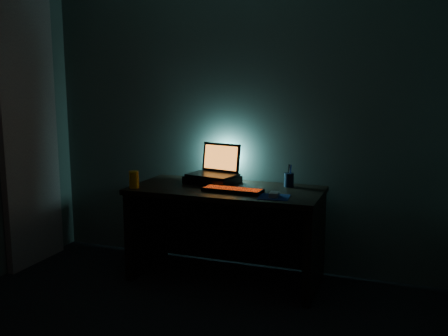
{
  "coord_description": "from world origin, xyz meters",
  "views": [
    {
      "loc": [
        1.29,
        -1.99,
        1.57
      ],
      "look_at": [
        0.0,
        1.57,
        0.92
      ],
      "focal_mm": 40.0,
      "sensor_mm": 36.0,
      "label": 1
    }
  ],
  "objects_px": {
    "keyboard": "(233,190)",
    "mouse": "(274,195)",
    "router": "(194,179)",
    "juice_glass": "(134,179)",
    "laptop": "(216,168)",
    "pen_cup": "(289,180)"
  },
  "relations": [
    {
      "from": "juice_glass",
      "to": "router",
      "type": "height_order",
      "value": "juice_glass"
    },
    {
      "from": "keyboard",
      "to": "mouse",
      "type": "relative_size",
      "value": 4.39
    },
    {
      "from": "keyboard",
      "to": "router",
      "type": "distance_m",
      "value": 0.49
    },
    {
      "from": "laptop",
      "to": "keyboard",
      "type": "xyz_separation_m",
      "value": [
        0.25,
        -0.3,
        -0.11
      ]
    },
    {
      "from": "laptop",
      "to": "router",
      "type": "distance_m",
      "value": 0.21
    },
    {
      "from": "laptop",
      "to": "mouse",
      "type": "xyz_separation_m",
      "value": [
        0.59,
        -0.37,
        -0.1
      ]
    },
    {
      "from": "laptop",
      "to": "pen_cup",
      "type": "xyz_separation_m",
      "value": [
        0.61,
        0.03,
        -0.07
      ]
    },
    {
      "from": "mouse",
      "to": "pen_cup",
      "type": "xyz_separation_m",
      "value": [
        0.02,
        0.4,
        0.03
      ]
    },
    {
      "from": "mouse",
      "to": "router",
      "type": "bearing_deg",
      "value": 151.98
    },
    {
      "from": "mouse",
      "to": "juice_glass",
      "type": "distance_m",
      "value": 1.12
    },
    {
      "from": "laptop",
      "to": "pen_cup",
      "type": "bearing_deg",
      "value": 15.34
    },
    {
      "from": "mouse",
      "to": "pen_cup",
      "type": "distance_m",
      "value": 0.4
    },
    {
      "from": "laptop",
      "to": "router",
      "type": "xyz_separation_m",
      "value": [
        -0.17,
        -0.06,
        -0.09
      ]
    },
    {
      "from": "pen_cup",
      "to": "keyboard",
      "type": "bearing_deg",
      "value": -137.81
    },
    {
      "from": "mouse",
      "to": "juice_glass",
      "type": "bearing_deg",
      "value": 177.16
    },
    {
      "from": "router",
      "to": "keyboard",
      "type": "bearing_deg",
      "value": -38.51
    },
    {
      "from": "mouse",
      "to": "router",
      "type": "xyz_separation_m",
      "value": [
        -0.77,
        0.31,
        0.01
      ]
    },
    {
      "from": "laptop",
      "to": "mouse",
      "type": "bearing_deg",
      "value": -19.22
    },
    {
      "from": "laptop",
      "to": "keyboard",
      "type": "bearing_deg",
      "value": -37.34
    },
    {
      "from": "laptop",
      "to": "mouse",
      "type": "relative_size",
      "value": 4.0
    },
    {
      "from": "keyboard",
      "to": "juice_glass",
      "type": "height_order",
      "value": "juice_glass"
    },
    {
      "from": "mouse",
      "to": "juice_glass",
      "type": "relative_size",
      "value": 0.79
    }
  ]
}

